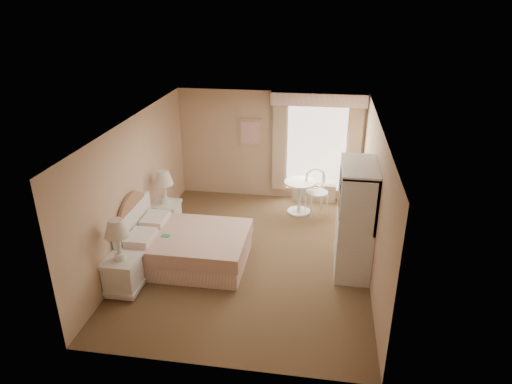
% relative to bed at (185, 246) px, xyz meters
% --- Properties ---
extents(room, '(4.21, 5.51, 2.51)m').
position_rel_bed_xyz_m(room, '(1.13, 0.37, 0.92)').
color(room, brown).
rests_on(room, ground).
extents(window, '(2.05, 0.22, 2.51)m').
position_rel_bed_xyz_m(window, '(2.18, 3.03, 1.01)').
color(window, white).
rests_on(window, room).
extents(framed_art, '(0.52, 0.04, 0.62)m').
position_rel_bed_xyz_m(framed_art, '(0.68, 3.09, 1.22)').
color(framed_art, tan).
rests_on(framed_art, room).
extents(bed, '(2.06, 1.55, 1.37)m').
position_rel_bed_xyz_m(bed, '(0.00, 0.00, 0.00)').
color(bed, tan).
rests_on(bed, room).
extents(nightstand_near, '(0.53, 0.53, 1.29)m').
position_rel_bed_xyz_m(nightstand_near, '(-0.71, -1.02, 0.16)').
color(nightstand_near, white).
rests_on(nightstand_near, room).
extents(nightstand_far, '(0.52, 0.52, 1.27)m').
position_rel_bed_xyz_m(nightstand_far, '(-0.71, 1.10, 0.15)').
color(nightstand_far, white).
rests_on(nightstand_far, room).
extents(round_table, '(0.69, 0.69, 0.72)m').
position_rel_bed_xyz_m(round_table, '(1.88, 2.35, 0.15)').
color(round_table, white).
rests_on(round_table, room).
extents(cafe_chair, '(0.61, 0.61, 0.99)m').
position_rel_bed_xyz_m(cafe_chair, '(2.23, 2.40, 0.24)').
color(cafe_chair, white).
rests_on(cafe_chair, room).
extents(armoire, '(0.58, 1.16, 1.94)m').
position_rel_bed_xyz_m(armoire, '(2.94, 0.26, 0.47)').
color(armoire, white).
rests_on(armoire, room).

